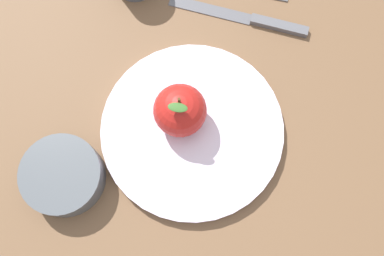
{
  "coord_description": "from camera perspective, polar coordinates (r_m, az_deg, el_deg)",
  "views": [
    {
      "loc": [
        0.19,
        0.0,
        0.59
      ],
      "look_at": [
        0.04,
        -0.02,
        0.02
      ],
      "focal_mm": 40.43,
      "sensor_mm": 36.0,
      "label": 1
    }
  ],
  "objects": [
    {
      "name": "side_bowl",
      "position": [
        0.59,
        -16.75,
        -6.0
      ],
      "size": [
        0.11,
        0.11,
        0.04
      ],
      "color": "#4C5156",
      "rests_on": "ground_plane"
    },
    {
      "name": "apple",
      "position": [
        0.56,
        -1.62,
        2.33
      ],
      "size": [
        0.07,
        0.07,
        0.08
      ],
      "color": "#B21E19",
      "rests_on": "dinner_plate"
    },
    {
      "name": "ground_plane",
      "position": [
        0.62,
        2.62,
        2.86
      ],
      "size": [
        2.4,
        2.4,
        0.0
      ],
      "primitive_type": "plane",
      "color": "brown"
    },
    {
      "name": "knife",
      "position": [
        0.67,
        7.77,
        14.05
      ],
      "size": [
        0.04,
        0.21,
        0.01
      ],
      "color": "#59595E",
      "rests_on": "ground_plane"
    },
    {
      "name": "dinner_plate",
      "position": [
        0.6,
        0.0,
        -0.26
      ],
      "size": [
        0.25,
        0.25,
        0.02
      ],
      "color": "silver",
      "rests_on": "ground_plane"
    }
  ]
}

